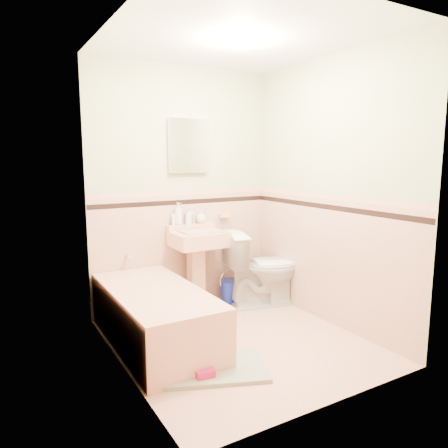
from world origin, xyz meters
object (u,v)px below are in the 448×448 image
medicine_cabinet (188,146)px  soap_bottle_mid (189,216)px  bucket (230,291)px  bathtub (156,318)px  shoe (206,374)px  toilet (263,268)px  sink (199,271)px  soap_bottle_right (201,217)px  soap_bottle_left (178,214)px

medicine_cabinet → soap_bottle_mid: size_ratio=3.19×
bucket → bathtub: bearing=-152.0°
bucket → shoe: (-1.02, -1.36, -0.07)m
toilet → shoe: size_ratio=6.12×
toilet → sink: bearing=87.7°
bucket → shoe: 1.70m
bathtub → bucket: bearing=28.0°
sink → soap_bottle_right: soap_bottle_right is taller
bathtub → sink: sink is taller
medicine_cabinet → toilet: bearing=-30.7°
bathtub → shoe: bearing=-84.6°
shoe → medicine_cabinet: bearing=76.5°
medicine_cabinet → bucket: medicine_cabinet is taller
sink → shoe: sink is taller
soap_bottle_right → bathtub: bearing=-138.6°
sink → bucket: 0.51m
toilet → shoe: 1.73m
soap_bottle_mid → soap_bottle_right: size_ratio=1.28×
soap_bottle_left → toilet: soap_bottle_left is taller
toilet → soap_bottle_left: bearing=79.0°
toilet → bucket: bearing=61.2°
medicine_cabinet → toilet: medicine_cabinet is taller
sink → toilet: size_ratio=1.02×
shoe → bathtub: bearing=103.7°
soap_bottle_mid → shoe: soap_bottle_mid is taller
medicine_cabinet → soap_bottle_right: (0.12, -0.03, -0.74)m
medicine_cabinet → bucket: 1.64m
toilet → shoe: bearing=144.6°
bathtub → bucket: bathtub is taller
bathtub → toilet: 1.41m
sink → bucket: (0.41, 0.05, -0.29)m
bathtub → soap_bottle_left: (0.54, 0.71, 0.78)m
medicine_cabinet → toilet: (0.67, -0.40, -1.29)m
bathtub → toilet: (1.35, 0.34, 0.18)m
bucket → shoe: bearing=-126.8°
soap_bottle_left → bucket: size_ratio=0.94×
soap_bottle_right → toilet: soap_bottle_right is taller
shoe → soap_bottle_mid: bearing=76.6°
bathtub → sink: bearing=37.9°
medicine_cabinet → bucket: size_ratio=2.22×
soap_bottle_mid → toilet: bearing=-28.2°
soap_bottle_mid → bathtub: bearing=-133.1°
soap_bottle_left → shoe: bearing=-107.4°
bathtub → sink: size_ratio=1.80×
bathtub → soap_bottle_right: (0.80, 0.71, 0.73)m
bathtub → soap_bottle_mid: soap_bottle_mid is taller
sink → toilet: 0.70m
soap_bottle_left → toilet: (0.82, -0.37, -0.60)m
medicine_cabinet → bucket: (0.41, -0.16, -1.58)m
soap_bottle_left → soap_bottle_mid: soap_bottle_left is taller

